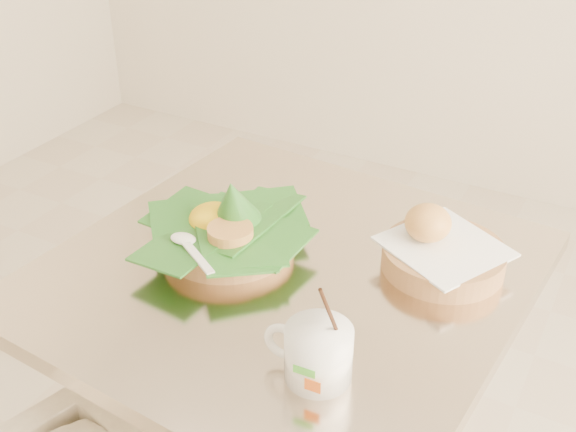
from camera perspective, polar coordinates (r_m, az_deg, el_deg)
The scene contains 4 objects.
cafe_table at distance 1.28m, azimuth -0.21°, elevation -12.24°, with size 0.75×0.75×0.75m.
rice_basket at distance 1.17m, azimuth -4.85°, elevation -0.88°, with size 0.27×0.27×0.14m.
bread_basket at distance 1.15m, azimuth 11.97°, elevation -2.71°, with size 0.22×0.22×0.10m.
coffee_mug at distance 0.93m, azimuth 2.28°, elevation -10.66°, with size 0.12×0.09×0.15m.
Camera 1 is at (0.57, -0.80, 1.41)m, focal length 45.00 mm.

